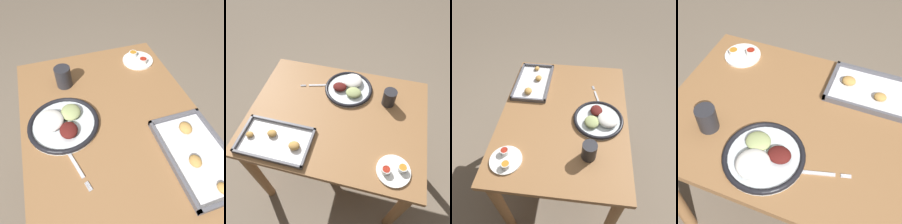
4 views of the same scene
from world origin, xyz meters
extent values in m
plane|color=#7A6B59|center=(0.00, 0.00, 0.00)|extent=(8.00, 8.00, 0.00)
cube|color=olive|center=(0.00, 0.00, 0.73)|extent=(0.99, 0.75, 0.03)
cylinder|color=olive|center=(-0.45, -0.32, 0.36)|extent=(0.06, 0.06, 0.71)
cylinder|color=olive|center=(-0.45, 0.32, 0.36)|extent=(0.06, 0.06, 0.71)
cylinder|color=silver|center=(-0.02, -0.20, 0.75)|extent=(0.29, 0.29, 0.01)
torus|color=black|center=(-0.02, -0.20, 0.76)|extent=(0.29, 0.29, 0.02)
ellipsoid|color=white|center=(-0.04, -0.25, 0.78)|extent=(0.12, 0.12, 0.04)
ellipsoid|color=#511614|center=(0.03, -0.19, 0.77)|extent=(0.08, 0.07, 0.03)
ellipsoid|color=#9EAD6B|center=(-0.06, -0.16, 0.77)|extent=(0.09, 0.08, 0.03)
cube|color=silver|center=(0.15, -0.20, 0.75)|extent=(0.14, 0.05, 0.00)
cylinder|color=silver|center=(0.26, -0.17, 0.75)|extent=(0.03, 0.01, 0.00)
cylinder|color=silver|center=(0.26, -0.17, 0.75)|extent=(0.03, 0.01, 0.00)
cylinder|color=silver|center=(0.26, -0.17, 0.75)|extent=(0.03, 0.01, 0.00)
cylinder|color=silver|center=(0.26, -0.16, 0.75)|extent=(0.03, 0.01, 0.00)
cylinder|color=white|center=(-0.34, 0.25, 0.75)|extent=(0.16, 0.16, 0.01)
cylinder|color=silver|center=(-0.30, 0.27, 0.77)|extent=(0.04, 0.04, 0.03)
cylinder|color=#B22819|center=(-0.30, 0.27, 0.78)|extent=(0.04, 0.04, 0.01)
cylinder|color=silver|center=(-0.38, 0.24, 0.77)|extent=(0.04, 0.04, 0.03)
cylinder|color=#C67F23|center=(-0.38, 0.24, 0.78)|extent=(0.04, 0.04, 0.01)
cube|color=#595960|center=(0.27, 0.24, 0.75)|extent=(0.37, 0.23, 0.01)
cube|color=silver|center=(0.27, 0.24, 0.75)|extent=(0.34, 0.21, 0.00)
cube|color=#595960|center=(0.27, 0.13, 0.76)|extent=(0.37, 0.01, 0.02)
cube|color=#595960|center=(0.27, 0.35, 0.76)|extent=(0.37, 0.01, 0.02)
cube|color=#595960|center=(0.09, 0.24, 0.76)|extent=(0.01, 0.23, 0.02)
ellipsoid|color=#C18E47|center=(0.29, 0.21, 0.77)|extent=(0.05, 0.04, 0.03)
ellipsoid|color=#C18E47|center=(0.16, 0.25, 0.77)|extent=(0.06, 0.05, 0.03)
ellipsoid|color=#C18E47|center=(0.41, 0.24, 0.76)|extent=(0.04, 0.03, 0.02)
cylinder|color=#28282D|center=(-0.27, -0.16, 0.79)|extent=(0.07, 0.07, 0.10)
camera|label=1|loc=(0.56, -0.18, 1.46)|focal=35.00mm
camera|label=2|loc=(-0.18, 0.70, 1.74)|focal=35.00mm
camera|label=3|loc=(-0.86, -0.10, 1.72)|focal=35.00mm
camera|label=4|loc=(0.27, -0.70, 1.67)|focal=50.00mm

